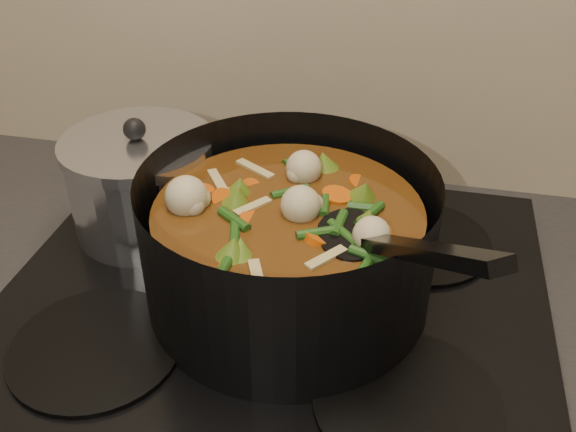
# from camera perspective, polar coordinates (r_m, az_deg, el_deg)

# --- Properties ---
(stovetop) EXTENTS (0.62, 0.54, 0.03)m
(stovetop) POSITION_cam_1_polar(r_m,az_deg,el_deg) (0.76, -1.20, -7.15)
(stovetop) COLOR black
(stovetop) RESTS_ON counter
(stockpot) EXTENTS (0.41, 0.41, 0.23)m
(stockpot) POSITION_cam_1_polar(r_m,az_deg,el_deg) (0.70, 0.03, -2.56)
(stockpot) COLOR black
(stockpot) RESTS_ON stovetop
(saucepan) EXTENTS (0.19, 0.19, 0.16)m
(saucepan) POSITION_cam_1_polar(r_m,az_deg,el_deg) (0.84, -12.80, 2.82)
(saucepan) COLOR silver
(saucepan) RESTS_ON stovetop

